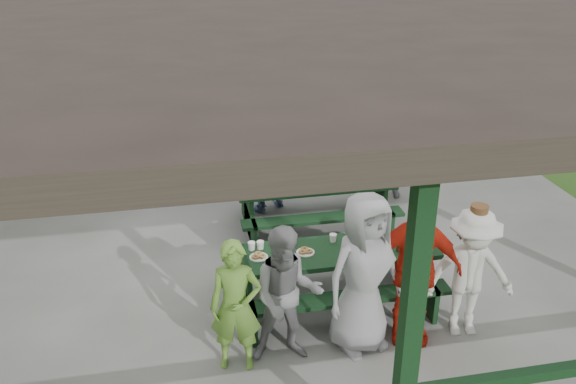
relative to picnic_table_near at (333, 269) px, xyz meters
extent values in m
plane|color=#2D581B|center=(-0.13, 1.20, -0.57)|extent=(90.00, 90.00, 0.00)
cube|color=slate|center=(-0.13, 1.20, -0.52)|extent=(10.00, 8.00, 0.10)
cube|color=black|center=(-0.13, -2.60, 1.03)|extent=(0.15, 0.15, 3.00)
cube|color=black|center=(-0.13, 5.00, 1.03)|extent=(0.15, 0.15, 3.00)
cube|color=black|center=(4.67, 5.00, 1.03)|extent=(0.15, 0.15, 3.00)
cube|color=black|center=(-2.53, 5.00, 0.43)|extent=(4.65, 0.10, 0.10)
cube|color=black|center=(2.27, 5.00, 0.43)|extent=(4.65, 0.10, 0.10)
cube|color=black|center=(-0.13, -2.60, 2.43)|extent=(9.80, 0.15, 0.20)
cube|color=black|center=(-0.13, 5.00, 2.43)|extent=(9.80, 0.15, 0.20)
cube|color=#2C241F|center=(-0.13, 1.20, 2.65)|extent=(10.60, 8.60, 0.24)
cube|color=black|center=(0.00, 0.00, 0.25)|extent=(2.51, 0.75, 0.06)
cube|color=black|center=(0.00, -0.56, -0.05)|extent=(2.51, 0.28, 0.05)
cube|color=black|center=(0.00, 0.55, -0.05)|extent=(2.51, 0.28, 0.05)
cube|color=black|center=(-1.07, 0.00, -0.10)|extent=(0.06, 0.70, 0.75)
cube|color=black|center=(1.07, 0.00, -0.10)|extent=(0.06, 0.70, 0.75)
cube|color=black|center=(-1.07, 0.00, -0.25)|extent=(0.06, 1.39, 0.45)
cube|color=black|center=(1.07, 0.00, -0.25)|extent=(0.06, 1.39, 0.45)
cube|color=black|center=(0.25, 2.00, 0.25)|extent=(2.39, 0.75, 0.06)
cube|color=black|center=(0.25, 1.44, -0.05)|extent=(2.39, 0.28, 0.05)
cube|color=black|center=(0.25, 2.55, -0.05)|extent=(2.39, 0.28, 0.05)
cube|color=black|center=(-0.76, 2.00, -0.10)|extent=(0.06, 0.70, 0.75)
cube|color=black|center=(1.27, 2.00, -0.10)|extent=(0.06, 0.70, 0.75)
cube|color=black|center=(-0.76, 2.00, -0.25)|extent=(0.06, 1.39, 0.45)
cube|color=black|center=(1.27, 2.00, -0.25)|extent=(0.06, 1.39, 0.45)
cylinder|color=white|center=(-0.92, 0.00, 0.28)|extent=(0.22, 0.22, 0.01)
torus|color=olive|center=(-0.96, -0.02, 0.31)|extent=(0.10, 0.10, 0.03)
torus|color=olive|center=(-0.88, -0.02, 0.31)|extent=(0.10, 0.10, 0.03)
torus|color=olive|center=(-0.92, 0.04, 0.31)|extent=(0.10, 0.10, 0.03)
cylinder|color=white|center=(-0.35, 0.00, 0.28)|extent=(0.22, 0.22, 0.01)
torus|color=olive|center=(-0.39, -0.02, 0.31)|extent=(0.10, 0.10, 0.03)
torus|color=olive|center=(-0.31, -0.02, 0.31)|extent=(0.10, 0.10, 0.03)
torus|color=olive|center=(-0.35, 0.04, 0.31)|extent=(0.10, 0.10, 0.03)
cylinder|color=white|center=(0.34, 0.00, 0.28)|extent=(0.22, 0.22, 0.01)
torus|color=olive|center=(0.30, -0.02, 0.31)|extent=(0.10, 0.10, 0.03)
torus|color=olive|center=(0.38, -0.02, 0.31)|extent=(0.10, 0.10, 0.03)
torus|color=olive|center=(0.34, 0.04, 0.31)|extent=(0.10, 0.10, 0.03)
cylinder|color=white|center=(1.10, 0.00, 0.28)|extent=(0.22, 0.22, 0.01)
torus|color=olive|center=(1.06, -0.02, 0.31)|extent=(0.10, 0.10, 0.03)
torus|color=olive|center=(1.14, -0.02, 0.31)|extent=(0.10, 0.10, 0.03)
torus|color=olive|center=(1.10, 0.04, 0.31)|extent=(0.10, 0.10, 0.03)
cylinder|color=#381E0F|center=(-1.16, -0.18, 0.33)|extent=(0.06, 0.06, 0.10)
cylinder|color=#381E0F|center=(0.26, -0.18, 0.33)|extent=(0.06, 0.06, 0.10)
cylinder|color=#381E0F|center=(0.51, -0.18, 0.33)|extent=(0.06, 0.06, 0.10)
cylinder|color=#381E0F|center=(0.75, -0.18, 0.33)|extent=(0.06, 0.06, 0.10)
cylinder|color=#381E0F|center=(1.07, -0.18, 0.33)|extent=(0.06, 0.06, 0.10)
cone|color=white|center=(-0.97, 0.20, 0.33)|extent=(0.09, 0.09, 0.10)
cone|color=white|center=(-0.86, 0.20, 0.33)|extent=(0.09, 0.09, 0.10)
cone|color=white|center=(-0.48, 0.20, 0.33)|extent=(0.09, 0.09, 0.10)
cone|color=white|center=(0.04, 0.20, 0.33)|extent=(0.09, 0.09, 0.10)
imported|color=#5E8E30|center=(-1.30, -0.92, 0.28)|extent=(0.60, 0.46, 1.50)
imported|color=gray|center=(-0.75, -0.90, 0.32)|extent=(0.82, 0.67, 1.58)
imported|color=gray|center=(0.09, -0.85, 0.46)|extent=(1.05, 0.84, 1.87)
imported|color=red|center=(0.67, -0.83, 0.43)|extent=(1.13, 0.69, 1.80)
imported|color=beige|center=(1.33, -0.87, 0.32)|extent=(1.09, 0.72, 1.58)
cylinder|color=#56361D|center=(1.33, -0.87, 1.05)|extent=(0.36, 0.36, 0.02)
cylinder|color=#56361D|center=(1.33, -0.87, 1.11)|extent=(0.21, 0.21, 0.11)
imported|color=#86A2CF|center=(-0.34, 2.81, 0.32)|extent=(1.54, 1.03, 1.59)
imported|color=#3B509A|center=(-1.69, 3.54, 0.47)|extent=(0.81, 0.68, 1.89)
imported|color=gray|center=(1.55, 2.85, 0.40)|extent=(0.94, 0.78, 1.75)
imported|color=silver|center=(0.14, 9.79, 0.21)|extent=(6.13, 4.18, 1.56)
cube|color=navy|center=(-4.56, 8.25, 0.19)|extent=(2.95, 2.13, 0.11)
cube|color=navy|center=(-4.34, 7.62, 0.42)|extent=(2.53, 0.93, 0.38)
cube|color=navy|center=(-4.78, 8.87, 0.42)|extent=(2.53, 0.93, 0.38)
cube|color=navy|center=(-3.31, 8.69, 0.42)|extent=(0.49, 1.27, 0.38)
cylinder|color=black|center=(-5.13, 7.29, -0.21)|extent=(0.74, 0.40, 0.72)
cylinder|color=yellow|center=(-5.13, 7.29, -0.21)|extent=(0.32, 0.29, 0.27)
cylinder|color=black|center=(-5.60, 8.63, -0.21)|extent=(0.74, 0.40, 0.72)
cylinder|color=yellow|center=(-5.60, 8.63, -0.21)|extent=(0.32, 0.29, 0.27)
cylinder|color=black|center=(-3.52, 7.86, -0.21)|extent=(0.74, 0.40, 0.72)
cylinder|color=yellow|center=(-3.52, 7.86, -0.21)|extent=(0.32, 0.29, 0.27)
cylinder|color=black|center=(-3.99, 9.20, -0.21)|extent=(0.74, 0.40, 0.72)
cylinder|color=yellow|center=(-3.99, 9.20, -0.21)|extent=(0.32, 0.29, 0.27)
cube|color=navy|center=(-2.86, 8.84, 0.09)|extent=(0.92, 0.39, 0.08)
cylinder|color=black|center=(-3.27, 17.90, 0.84)|extent=(0.36, 0.36, 2.83)
cylinder|color=black|center=(2.04, 14.73, 0.63)|extent=(0.36, 0.36, 2.41)
cylinder|color=black|center=(8.46, 15.11, 0.67)|extent=(0.36, 0.36, 2.49)
camera|label=1|loc=(-1.79, -6.14, 3.99)|focal=38.00mm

